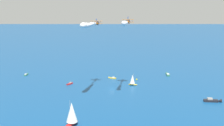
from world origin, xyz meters
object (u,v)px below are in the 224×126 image
at_px(motorboat_inshore, 69,84).
at_px(sailboat_trailing, 132,80).
at_px(motorboat_far_stbd, 213,101).
at_px(biplane_lead, 96,23).
at_px(motorboat_offshore, 26,75).
at_px(biplane_wingman, 128,21).
at_px(wingwalker_lead, 96,19).
at_px(motorboat_mid_cluster, 168,74).
at_px(motorboat_far_port, 112,78).
at_px(sailboat_near_centre, 72,114).
at_px(wingwalker_wingman, 128,18).
at_px(marker_buoy, 137,79).

xyz_separation_m(motorboat_inshore, sailboat_trailing, (18.23, 37.22, 3.10)).
relative_size(motorboat_far_stbd, biplane_lead, 1.32).
relative_size(motorboat_offshore, biplane_wingman, 0.85).
xyz_separation_m(motorboat_far_stbd, biplane_wingman, (-40.25, -31.18, 40.93)).
xyz_separation_m(motorboat_inshore, biplane_wingman, (26.19, 29.46, 41.20)).
bearing_deg(wingwalker_lead, biplane_wingman, 57.55).
distance_m(motorboat_offshore, sailboat_trailing, 83.31).
relative_size(sailboat_trailing, biplane_lead, 1.12).
relative_size(motorboat_inshore, motorboat_mid_cluster, 0.68).
bearing_deg(motorboat_far_port, biplane_lead, -43.63).
distance_m(sailboat_near_centre, sailboat_trailing, 72.76).
relative_size(motorboat_offshore, sailboat_trailing, 0.76).
bearing_deg(biplane_wingman, wingwalker_wingman, -154.69).
bearing_deg(motorboat_inshore, motorboat_far_stbd, 42.39).
xyz_separation_m(sailboat_near_centre, biplane_wingman, (-40.28, 46.69, 36.51)).
bearing_deg(motorboat_far_port, sailboat_near_centre, -35.21).
relative_size(motorboat_inshore, biplane_wingman, 0.77).
relative_size(biplane_lead, wingwalker_wingman, 3.93).
height_order(motorboat_mid_cluster, wingwalker_lead, wingwalker_lead).
height_order(sailboat_trailing, marker_buoy, sailboat_trailing).
distance_m(sailboat_near_centre, wingwalker_lead, 70.01).
height_order(motorboat_offshore, biplane_wingman, biplane_wingman).
height_order(sailboat_trailing, wingwalker_wingman, wingwalker_wingman).
bearing_deg(biplane_lead, motorboat_mid_cluster, 101.68).
distance_m(motorboat_far_stbd, wingwalker_lead, 80.88).
distance_m(sailboat_near_centre, motorboat_far_stbd, 77.99).
bearing_deg(wingwalker_lead, motorboat_far_stbd, 43.11).
bearing_deg(motorboat_inshore, biplane_wingman, 48.36).
distance_m(biplane_lead, biplane_wingman, 19.03).
bearing_deg(motorboat_inshore, biplane_lead, 39.98).
bearing_deg(biplane_lead, biplane_wingman, 57.59).
xyz_separation_m(marker_buoy, biplane_wingman, (19.06, -16.97, 41.25)).
height_order(motorboat_offshore, wingwalker_wingman, wingwalker_wingman).
distance_m(motorboat_far_port, biplane_wingman, 51.15).
xyz_separation_m(motorboat_mid_cluster, wingwalker_wingman, (22.88, -45.47, 43.23)).
height_order(motorboat_far_port, motorboat_inshore, motorboat_far_port).
distance_m(marker_buoy, wingwalker_wingman, 50.38).
height_order(biplane_wingman, wingwalker_wingman, wingwalker_wingman).
distance_m(motorboat_offshore, motorboat_mid_cluster, 106.45).
relative_size(motorboat_inshore, biplane_lead, 0.77).
relative_size(motorboat_far_stbd, motorboat_inshore, 1.72).
distance_m(marker_buoy, wingwalker_lead, 54.42).
xyz_separation_m(motorboat_offshore, biplane_lead, (55.91, 35.80, 40.13)).
bearing_deg(motorboat_mid_cluster, biplane_lead, -78.32).
bearing_deg(motorboat_far_stbd, biplane_wingman, -142.24).
height_order(biplane_lead, wingwalker_wingman, wingwalker_wingman).
relative_size(sailboat_trailing, motorboat_mid_cluster, 1.00).
bearing_deg(motorboat_inshore, motorboat_far_port, 96.99).
xyz_separation_m(motorboat_far_port, wingwalker_lead, (19.97, -19.07, 42.29)).
bearing_deg(biplane_lead, wingwalker_wingman, 57.63).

